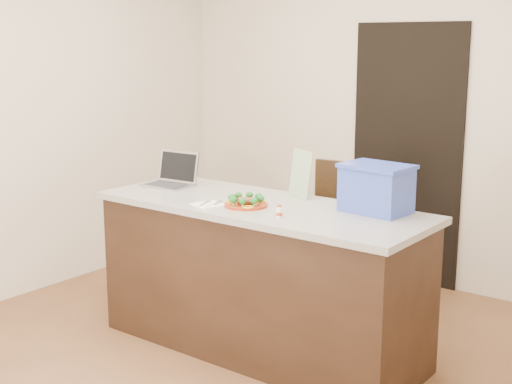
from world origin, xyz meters
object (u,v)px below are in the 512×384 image
Objects in this scene: island at (261,277)px; laptop at (173,176)px; yogurt_bottle at (279,213)px; plate at (246,205)px; napkin at (208,205)px; chair at (336,228)px; blue_box at (376,188)px.

island is 6.20× the size of laptop.
yogurt_bottle is at bearing -36.87° from island.
island is 8.13× the size of plate.
plate is 1.53× the size of napkin.
plate is 0.24× the size of chair.
laptop reaches higher than yogurt_bottle.
laptop is 0.32× the size of chair.
plate is 0.79m from laptop.
chair is (0.05, 0.95, -0.34)m from plate.
blue_box is at bearing 51.65° from yogurt_bottle.
plate is at bearing -104.10° from island.
chair is (0.81, 0.77, -0.39)m from laptop.
plate reaches higher than napkin.
plate is 3.46× the size of yogurt_bottle.
plate is at bearing -17.65° from laptop.
island is at bearing -9.69° from laptop.
napkin is at bearing -107.38° from chair.
laptop is at bearing -141.17° from chair.
island is 0.56m from napkin.
plate reaches higher than island.
blue_box is at bearing 19.33° from island.
chair reaches higher than yogurt_bottle.
blue_box reaches higher than napkin.
blue_box reaches higher than island.
blue_box reaches higher than plate.
plate is (-0.03, -0.11, 0.47)m from island.
laptop reaches higher than plate.
blue_box is (0.64, 0.22, 0.60)m from island.
island is at bearing -155.30° from blue_box.
plate is at bearing 30.40° from napkin.
yogurt_bottle reaches higher than plate.
napkin is at bearing -179.76° from yogurt_bottle.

